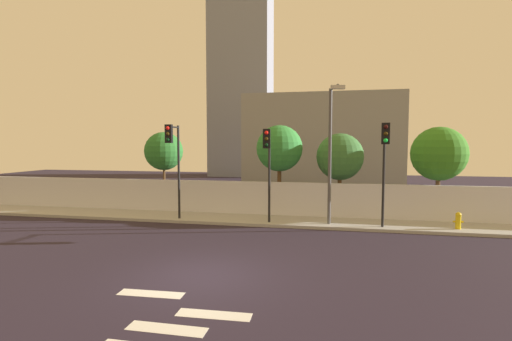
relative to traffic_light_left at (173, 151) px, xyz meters
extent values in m
plane|color=#251E2C|center=(3.94, -6.95, -3.66)|extent=(80.00, 80.00, 0.00)
cube|color=#9E9E9E|center=(3.94, 1.25, -3.58)|extent=(36.00, 2.40, 0.15)
cube|color=silver|center=(3.94, 2.54, -2.61)|extent=(36.00, 0.18, 1.80)
cube|color=silver|center=(4.30, -10.20, -3.65)|extent=(1.80, 0.44, 0.01)
cube|color=silver|center=(5.11, -9.35, -3.65)|extent=(1.81, 0.50, 0.01)
cube|color=silver|center=(3.06, -8.50, -3.65)|extent=(1.82, 0.51, 0.01)
cylinder|color=black|center=(0.01, 0.60, -1.10)|extent=(0.12, 0.12, 4.82)
cylinder|color=black|center=(0.00, 0.05, 1.21)|extent=(0.09, 1.11, 0.08)
cube|color=black|center=(-0.01, -0.51, 0.86)|extent=(0.34, 0.20, 0.90)
sphere|color=red|center=(-0.01, -0.63, 1.13)|extent=(0.18, 0.18, 0.18)
sphere|color=#33260A|center=(-0.01, -0.63, 0.85)|extent=(0.18, 0.18, 0.18)
sphere|color=black|center=(-0.01, -0.63, 0.57)|extent=(0.18, 0.18, 0.18)
cylinder|color=black|center=(4.76, 0.60, -1.22)|extent=(0.12, 0.12, 4.57)
cylinder|color=black|center=(4.79, 0.09, 0.96)|extent=(0.13, 1.03, 0.08)
cube|color=black|center=(4.81, -0.42, 0.61)|extent=(0.35, 0.22, 0.90)
sphere|color=red|center=(4.81, -0.54, 0.88)|extent=(0.18, 0.18, 0.18)
sphere|color=#33260A|center=(4.81, -0.54, 0.60)|extent=(0.18, 0.18, 0.18)
sphere|color=black|center=(4.81, -0.54, 0.32)|extent=(0.18, 0.18, 0.18)
cylinder|color=black|center=(10.15, 0.60, -1.13)|extent=(0.12, 0.12, 4.76)
cylinder|color=black|center=(10.06, -0.19, 1.16)|extent=(0.24, 1.58, 0.08)
cube|color=black|center=(9.98, -0.98, 0.81)|extent=(0.36, 0.23, 0.90)
sphere|color=black|center=(9.97, -1.09, 1.08)|extent=(0.18, 0.18, 0.18)
sphere|color=#33260A|center=(9.97, -1.09, 0.80)|extent=(0.18, 0.18, 0.18)
sphere|color=#19F24C|center=(9.97, -1.09, 0.52)|extent=(0.18, 0.18, 0.18)
cylinder|color=#4C4C51|center=(7.68, 0.80, -0.26)|extent=(0.16, 0.16, 6.50)
cylinder|color=#4C4C51|center=(7.83, 0.09, 2.94)|extent=(0.41, 1.45, 0.10)
cube|color=beige|center=(7.99, -0.62, 2.84)|extent=(0.64, 0.36, 0.16)
cylinder|color=gold|center=(13.47, 0.82, -3.21)|extent=(0.24, 0.24, 0.60)
sphere|color=gold|center=(13.47, 0.82, -2.86)|extent=(0.26, 0.26, 0.26)
cylinder|color=gold|center=(13.30, 0.82, -3.18)|extent=(0.10, 0.09, 0.09)
cylinder|color=gold|center=(13.64, 0.82, -3.18)|extent=(0.10, 0.09, 0.09)
cylinder|color=brown|center=(-2.24, 3.63, -2.18)|extent=(0.14, 0.14, 2.95)
sphere|color=#296F2B|center=(-2.24, 3.63, -0.07)|extent=(2.32, 2.32, 2.32)
cylinder|color=brown|center=(4.84, 3.63, -2.13)|extent=(0.23, 0.23, 3.05)
sphere|color=#2F8337|center=(4.84, 3.63, 0.12)|extent=(2.63, 2.63, 2.63)
cylinder|color=brown|center=(8.22, 3.63, -2.35)|extent=(0.22, 0.22, 2.61)
sphere|color=#356C34|center=(8.22, 3.63, -0.34)|extent=(2.59, 2.59, 2.59)
cylinder|color=brown|center=(13.28, 3.63, -2.29)|extent=(0.22, 0.22, 2.73)
sphere|color=#367D22|center=(13.28, 3.63, -0.15)|extent=(2.84, 2.84, 2.84)
cube|color=gray|center=(6.87, 16.54, 0.48)|extent=(13.41, 6.00, 8.28)
cube|color=gray|center=(-3.49, 28.54, 12.55)|extent=(7.41, 5.00, 32.41)
camera|label=1|loc=(7.80, -17.56, 0.38)|focal=26.30mm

